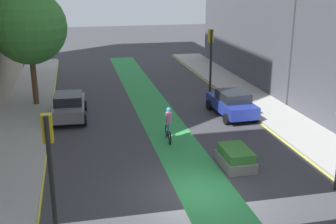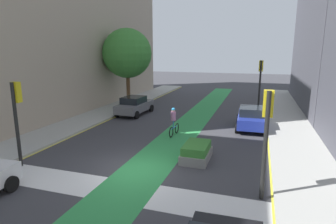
# 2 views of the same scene
# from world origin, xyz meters

# --- Properties ---
(ground_plane) EXTENTS (120.00, 120.00, 0.00)m
(ground_plane) POSITION_xyz_m (0.00, 0.00, 0.00)
(ground_plane) COLOR #38383D
(bike_lane_paint) EXTENTS (2.40, 60.00, 0.01)m
(bike_lane_paint) POSITION_xyz_m (0.44, 0.00, 0.00)
(bike_lane_paint) COLOR #2D8C47
(bike_lane_paint) RESTS_ON ground_plane
(crosswalk_band) EXTENTS (12.00, 1.80, 0.01)m
(crosswalk_band) POSITION_xyz_m (0.00, -2.00, 0.00)
(crosswalk_band) COLOR silver
(crosswalk_band) RESTS_ON ground_plane
(sidewalk_left) EXTENTS (3.00, 60.00, 0.15)m
(sidewalk_left) POSITION_xyz_m (-7.50, 0.00, 0.07)
(sidewalk_left) COLOR #9E9E99
(sidewalk_left) RESTS_ON ground_plane
(curb_stripe_left) EXTENTS (0.16, 60.00, 0.01)m
(curb_stripe_left) POSITION_xyz_m (-6.00, 0.00, 0.01)
(curb_stripe_left) COLOR yellow
(curb_stripe_left) RESTS_ON ground_plane
(sidewalk_right) EXTENTS (3.00, 60.00, 0.15)m
(sidewalk_right) POSITION_xyz_m (7.50, 0.00, 0.07)
(sidewalk_right) COLOR #9E9E99
(sidewalk_right) RESTS_ON ground_plane
(curb_stripe_right) EXTENTS (0.16, 60.00, 0.01)m
(curb_stripe_right) POSITION_xyz_m (6.00, 0.00, 0.01)
(curb_stripe_right) COLOR yellow
(curb_stripe_right) RESTS_ON ground_plane
(traffic_signal_near_right) EXTENTS (0.35, 0.52, 4.04)m
(traffic_signal_near_right) POSITION_xyz_m (5.56, -0.80, 2.84)
(traffic_signal_near_right) COLOR black
(traffic_signal_near_right) RESTS_ON ground_plane
(traffic_signal_near_left) EXTENTS (0.35, 0.52, 4.00)m
(traffic_signal_near_left) POSITION_xyz_m (-5.35, -1.16, 2.81)
(traffic_signal_near_left) COLOR black
(traffic_signal_near_left) RESTS_ON ground_plane
(traffic_signal_far_right) EXTENTS (0.35, 0.52, 4.58)m
(traffic_signal_far_right) POSITION_xyz_m (5.28, 14.74, 3.20)
(traffic_signal_far_right) COLOR black
(traffic_signal_far_right) RESTS_ON ground_plane
(car_blue_right_far) EXTENTS (2.16, 4.27, 1.57)m
(car_blue_right_far) POSITION_xyz_m (4.84, 8.99, 0.80)
(car_blue_right_far) COLOR navy
(car_blue_right_far) RESTS_ON ground_plane
(car_grey_left_far) EXTENTS (2.17, 4.27, 1.57)m
(car_grey_left_far) POSITION_xyz_m (-4.86, 10.57, 0.80)
(car_grey_left_far) COLOR slate
(car_grey_left_far) RESTS_ON ground_plane
(cyclist_in_lane) EXTENTS (0.32, 1.73, 1.86)m
(cyclist_in_lane) POSITION_xyz_m (0.15, 5.68, 0.97)
(cyclist_in_lane) COLOR black
(cyclist_in_lane) RESTS_ON ground_plane
(street_tree_near) EXTENTS (4.71, 4.71, 7.36)m
(street_tree_near) POSITION_xyz_m (-7.00, 13.81, 5.14)
(street_tree_near) COLOR brown
(street_tree_near) RESTS_ON sidewalk_left
(median_planter) EXTENTS (1.30, 2.09, 0.85)m
(median_planter) POSITION_xyz_m (2.44, 2.07, 0.40)
(median_planter) COLOR slate
(median_planter) RESTS_ON ground_plane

